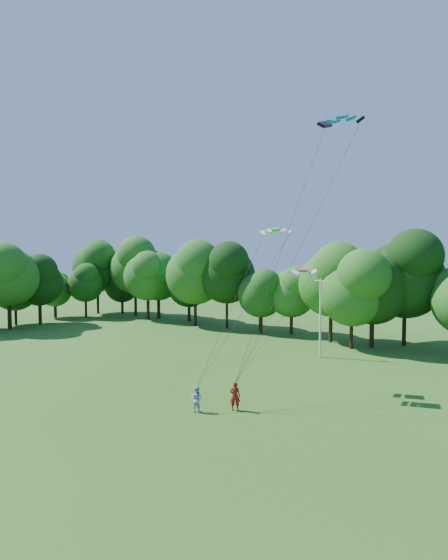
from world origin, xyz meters
The scene contains 10 objects.
ground centered at (0.00, 0.00, 0.00)m, with size 160.00×160.00×0.00m, color #2D5B19.
utility_pole centered at (1.19, 27.21, 4.10)m, with size 1.57×0.44×7.96m.
kite_flyer_left centered at (3.66, 9.72, 0.96)m, with size 0.70×0.46×1.93m, color maroon.
kite_flyer_right centered at (1.83, 7.95, 0.84)m, with size 0.82×0.64×1.68m, color #A1B1DF.
kite_teal centered at (7.78, 16.83, 20.09)m, with size 3.31×1.97×0.67m.
kite_green centered at (3.50, 14.96, 12.24)m, with size 2.67×1.94×0.39m.
kite_pink centered at (4.67, 17.18, 9.19)m, with size 2.28×1.71×0.36m.
tree_back_west centered at (-31.70, 35.74, 7.27)m, with size 8.00×8.00×11.64m.
tree_back_center centered at (3.58, 35.18, 7.55)m, with size 8.31×8.31×12.09m.
tree_flank_west centered at (-43.11, 17.85, 6.69)m, with size 7.37×7.37×10.72m.
Camera 1 is at (20.83, -12.96, 10.27)m, focal length 28.00 mm.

